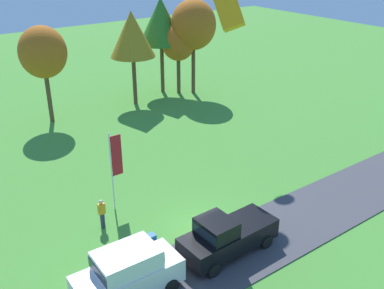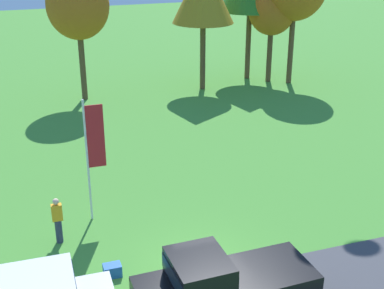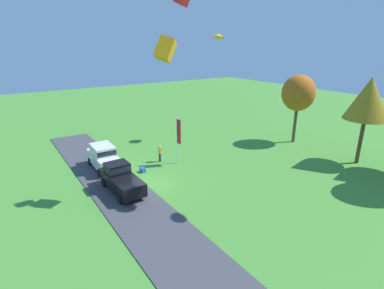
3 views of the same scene
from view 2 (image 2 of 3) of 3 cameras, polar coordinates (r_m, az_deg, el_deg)
ground_plane at (r=17.63m, az=0.99°, el=-13.34°), size 120.00×120.00×0.00m
car_pickup_by_flagpole at (r=15.17m, az=2.96°, el=-14.98°), size 5.05×2.16×2.14m
person_on_lawn at (r=19.15m, az=-14.13°, el=-7.82°), size 0.36×0.24×1.71m
tree_center_back at (r=33.43m, az=-12.09°, el=14.30°), size 3.74×3.74×7.90m
tree_far_left at (r=37.35m, az=8.52°, el=14.07°), size 3.21×3.21×6.78m
flag_banner at (r=19.44m, az=-10.53°, el=-0.05°), size 0.71×0.08×4.72m
cooler_box at (r=17.50m, az=-8.49°, el=-13.13°), size 0.56×0.40×0.40m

